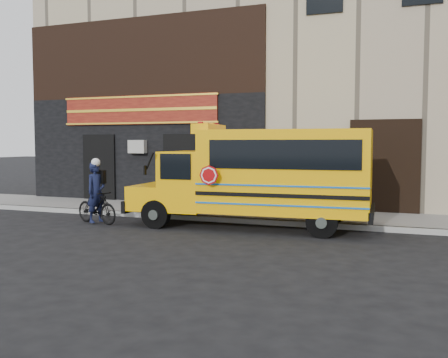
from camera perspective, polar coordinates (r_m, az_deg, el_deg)
ground at (r=12.60m, az=-2.23°, el=-6.80°), size 120.00×120.00×0.00m
curb at (r=14.99m, az=1.64°, el=-4.75°), size 40.00×0.20×0.15m
sidewalk at (r=16.40m, az=3.35°, el=-3.98°), size 40.00×3.00×0.15m
building at (r=22.70m, az=8.22°, el=13.57°), size 20.00×10.70×12.00m
school_bus at (r=13.96m, az=4.41°, el=0.51°), size 7.00×2.64×2.92m
bicycle at (r=15.27m, az=-14.36°, el=-3.10°), size 1.73×0.90×1.00m
cyclist at (r=15.19m, az=-14.39°, el=-1.65°), size 0.58×0.74×1.78m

